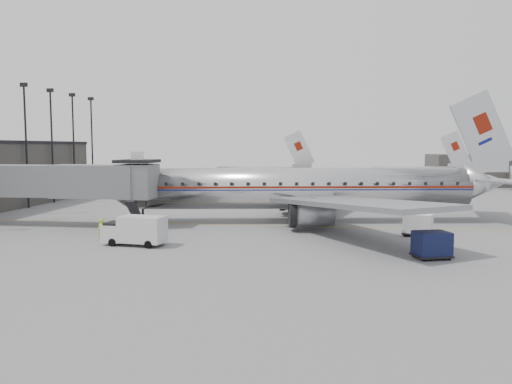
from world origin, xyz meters
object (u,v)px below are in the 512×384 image
at_px(baggage_cart_navy, 432,244).
at_px(ramp_worker, 102,230).
at_px(baggage_cart_white, 418,224).
at_px(airliner, 307,188).
at_px(service_van, 135,230).

height_order(baggage_cart_navy, ramp_worker, baggage_cart_navy).
xyz_separation_m(baggage_cart_navy, baggage_cart_white, (0.78, 8.69, 0.02)).
distance_m(airliner, ramp_worker, 20.56).
bearing_deg(baggage_cart_navy, baggage_cart_white, 67.14).
xyz_separation_m(service_van, ramp_worker, (-3.32, 1.48, -0.30)).
relative_size(baggage_cart_navy, ramp_worker, 1.57).
bearing_deg(ramp_worker, baggage_cart_navy, -39.04).
distance_m(baggage_cart_white, ramp_worker, 26.27).
distance_m(service_van, baggage_cart_navy, 21.72).
height_order(service_van, baggage_cart_white, service_van).
xyz_separation_m(airliner, service_van, (-12.89, -13.87, -2.17)).
bearing_deg(airliner, baggage_cart_navy, -69.52).
relative_size(airliner, ramp_worker, 23.65).
relative_size(airliner, service_van, 8.35).
distance_m(baggage_cart_navy, ramp_worker, 25.19).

